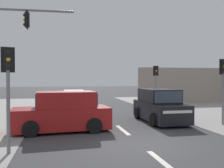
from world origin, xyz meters
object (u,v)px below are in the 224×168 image
object	(u,v)px
pedestal_signal_right_kerb	(223,80)
suv_crossing_left	(63,113)
pedestal_signal_left_kerb	(8,82)
suv_receding_far	(160,106)
sedan_oncoming_near	(74,101)
pedestal_signal_far_median	(156,79)
traffic_signal_mast	(7,50)

from	to	relation	value
pedestal_signal_right_kerb	suv_crossing_left	world-z (taller)	pedestal_signal_right_kerb
pedestal_signal_left_kerb	suv_receding_far	size ratio (longest dim) A/B	0.78
suv_crossing_left	sedan_oncoming_near	distance (m)	8.72
suv_receding_far	pedestal_signal_far_median	bearing A→B (deg)	70.71
pedestal_signal_right_kerb	suv_crossing_left	size ratio (longest dim) A/B	0.76
traffic_signal_mast	pedestal_signal_right_kerb	world-z (taller)	traffic_signal_mast
suv_receding_far	sedan_oncoming_near	xyz separation A→B (m)	(-4.54, 6.98, -0.18)
suv_crossing_left	pedestal_signal_far_median	bearing A→B (deg)	46.06
traffic_signal_mast	suv_receding_far	bearing A→B (deg)	10.30
pedestal_signal_right_kerb	sedan_oncoming_near	size ratio (longest dim) A/B	0.83
pedestal_signal_right_kerb	suv_crossing_left	distance (m)	8.64
sedan_oncoming_near	pedestal_signal_left_kerb	bearing A→B (deg)	-103.28
pedestal_signal_left_kerb	suv_crossing_left	world-z (taller)	pedestal_signal_left_kerb
pedestal_signal_left_kerb	suv_crossing_left	distance (m)	4.22
pedestal_signal_far_median	suv_crossing_left	world-z (taller)	pedestal_signal_far_median
pedestal_signal_far_median	sedan_oncoming_near	world-z (taller)	pedestal_signal_far_median
suv_receding_far	suv_crossing_left	bearing A→B (deg)	-163.25
traffic_signal_mast	pedestal_signal_far_median	xyz separation A→B (m)	(10.33, 7.91, -1.42)
traffic_signal_mast	pedestal_signal_right_kerb	bearing A→B (deg)	-1.43
traffic_signal_mast	sedan_oncoming_near	xyz separation A→B (m)	(3.54, 8.45, -3.13)
pedestal_signal_far_median	sedan_oncoming_near	bearing A→B (deg)	175.43
pedestal_signal_far_median	suv_receding_far	size ratio (longest dim) A/B	0.78
pedestal_signal_right_kerb	pedestal_signal_left_kerb	size ratio (longest dim) A/B	1.00
pedestal_signal_far_median	sedan_oncoming_near	size ratio (longest dim) A/B	0.83
traffic_signal_mast	pedestal_signal_right_kerb	distance (m)	11.11
traffic_signal_mast	suv_receding_far	distance (m)	8.72
pedestal_signal_left_kerb	sedan_oncoming_near	xyz separation A→B (m)	(2.86, 12.13, -1.71)
suv_receding_far	suv_crossing_left	world-z (taller)	same
pedestal_signal_left_kerb	sedan_oncoming_near	bearing A→B (deg)	76.72
traffic_signal_mast	suv_crossing_left	bearing A→B (deg)	-4.73
sedan_oncoming_near	pedestal_signal_far_median	bearing A→B (deg)	-4.57
traffic_signal_mast	sedan_oncoming_near	size ratio (longest dim) A/B	1.40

